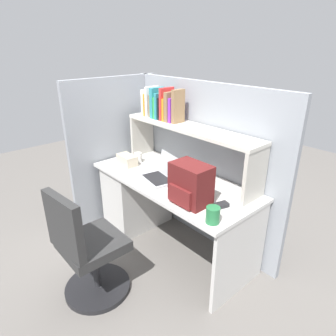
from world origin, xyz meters
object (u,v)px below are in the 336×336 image
at_px(snack_canister, 213,215).
at_px(paper_cup, 138,158).
at_px(laptop, 162,174).
at_px(computer_mouse, 221,205).
at_px(tissue_box, 127,160).
at_px(office_chair, 87,253).
at_px(backpack, 190,184).

bearing_deg(snack_canister, paper_cup, 167.57).
xyz_separation_m(laptop, computer_mouse, (0.66, 0.01, -0.03)).
bearing_deg(tissue_box, office_chair, -50.38).
bearing_deg(office_chair, paper_cup, -64.46).
bearing_deg(office_chair, snack_canister, -143.15).
distance_m(laptop, backpack, 0.48).
bearing_deg(laptop, backpack, -13.77).
bearing_deg(paper_cup, snack_canister, -12.43).
bearing_deg(paper_cup, tissue_box, -101.42).
bearing_deg(paper_cup, computer_mouse, -3.18).
xyz_separation_m(computer_mouse, tissue_box, (-1.15, -0.05, 0.03)).
xyz_separation_m(laptop, snack_canister, (0.75, -0.19, 0.01)).
xyz_separation_m(backpack, snack_canister, (0.30, -0.08, -0.09)).
distance_m(laptop, snack_canister, 0.77).
bearing_deg(office_chair, laptop, -90.53).
height_order(snack_canister, office_chair, office_chair).
bearing_deg(laptop, paper_cup, 170.70).
distance_m(backpack, office_chair, 0.93).
relative_size(paper_cup, tissue_box, 0.46).
bearing_deg(computer_mouse, paper_cup, -167.63).
distance_m(backpack, paper_cup, 0.95).
bearing_deg(office_chair, computer_mouse, -131.08).
bearing_deg(backpack, paper_cup, 168.49).
relative_size(backpack, paper_cup, 3.04).
xyz_separation_m(paper_cup, snack_canister, (1.22, -0.27, 0.01)).
height_order(paper_cup, office_chair, office_chair).
height_order(laptop, backpack, backpack).
relative_size(laptop, tissue_box, 1.60).
bearing_deg(laptop, office_chair, -84.53).
relative_size(backpack, computer_mouse, 2.99).
bearing_deg(computer_mouse, snack_canister, -50.97).
xyz_separation_m(backpack, paper_cup, (-0.92, 0.19, -0.10)).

